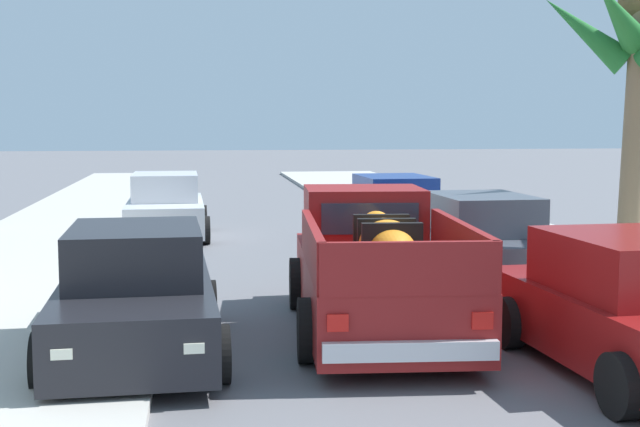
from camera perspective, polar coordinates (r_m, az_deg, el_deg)
name	(u,v)px	position (r m, az deg, el deg)	size (l,w,h in m)	color
sidewalk_left	(34,276)	(16.14, -18.25, -3.94)	(4.81, 60.00, 0.12)	#B2AFA8
sidewalk_right	(552,264)	(17.23, 15.00, -3.22)	(4.81, 60.00, 0.12)	#B2AFA8
curb_left	(92,276)	(15.99, -14.71, -3.96)	(0.16, 60.00, 0.10)	silver
curb_right	(502,266)	(16.87, 11.86, -3.37)	(0.16, 60.00, 0.10)	silver
pickup_truck	(376,269)	(11.65, 3.68, -3.67)	(2.48, 5.33, 1.80)	maroon
car_left_near	(393,211)	(20.11, 4.83, 0.15)	(2.15, 4.31, 1.54)	navy
car_right_near	(480,242)	(15.20, 10.43, -1.85)	(2.11, 4.30, 1.54)	#474C56
car_left_mid	(136,296)	(10.60, -11.97, -5.32)	(2.14, 4.31, 1.54)	black
car_right_mid	(166,208)	(21.15, -10.10, 0.37)	(2.08, 4.28, 1.54)	silver
car_right_far	(634,310)	(10.21, 19.88, -5.99)	(2.19, 4.33, 1.54)	maroon
palm_tree_left_mid	(639,45)	(17.62, 20.17, 10.36)	(3.70, 4.09, 5.42)	#846B4C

